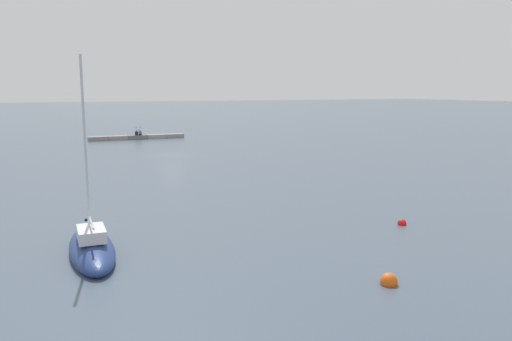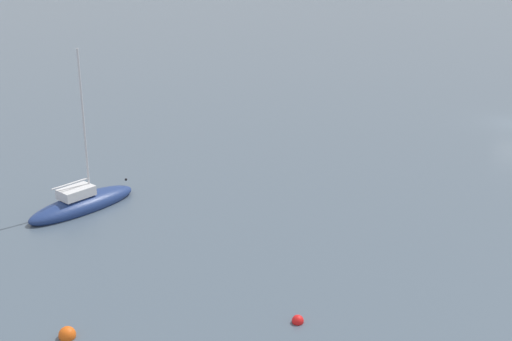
% 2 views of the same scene
% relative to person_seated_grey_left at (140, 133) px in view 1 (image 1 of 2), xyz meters
% --- Properties ---
extents(ground_plane, '(500.00, 500.00, 0.00)m').
position_rel_person_seated_grey_left_xyz_m(ground_plane, '(0.45, 19.26, -0.83)').
color(ground_plane, '#475666').
extents(seawall_pier, '(13.42, 1.46, 0.58)m').
position_rel_person_seated_grey_left_xyz_m(seawall_pier, '(0.45, -0.04, -0.54)').
color(seawall_pier, gray).
rests_on(seawall_pier, ground_plane).
extents(person_seated_grey_left, '(0.43, 0.63, 0.73)m').
position_rel_person_seated_grey_left_xyz_m(person_seated_grey_left, '(0.00, 0.00, 0.00)').
color(person_seated_grey_left, '#1E2333').
rests_on(person_seated_grey_left, seawall_pier).
extents(person_seated_dark_right, '(0.43, 0.63, 0.73)m').
position_rel_person_seated_grey_left_xyz_m(person_seated_dark_right, '(0.56, 0.16, 0.00)').
color(person_seated_dark_right, '#1E2333').
rests_on(person_seated_dark_right, seawall_pier).
extents(umbrella_open_navy, '(1.13, 1.13, 1.25)m').
position_rel_person_seated_grey_left_xyz_m(umbrella_open_navy, '(0.27, 0.00, 0.84)').
color(umbrella_open_navy, black).
rests_on(umbrella_open_navy, seawall_pier).
extents(sailboat_navy_near, '(1.99, 6.44, 8.76)m').
position_rel_person_seated_grey_left_xyz_m(sailboat_navy_near, '(11.95, 50.13, -0.52)').
color(sailboat_navy_near, navy).
rests_on(sailboat_navy_near, ground_plane).
extents(mooring_buoy_near, '(0.64, 0.64, 0.64)m').
position_rel_person_seated_grey_left_xyz_m(mooring_buoy_near, '(2.45, 57.91, -0.72)').
color(mooring_buoy_near, '#EA5914').
rests_on(mooring_buoy_near, ground_plane).
extents(mooring_buoy_far, '(0.46, 0.46, 0.46)m').
position_rel_person_seated_grey_left_xyz_m(mooring_buoy_far, '(-3.43, 51.68, -0.75)').
color(mooring_buoy_far, red).
rests_on(mooring_buoy_far, ground_plane).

